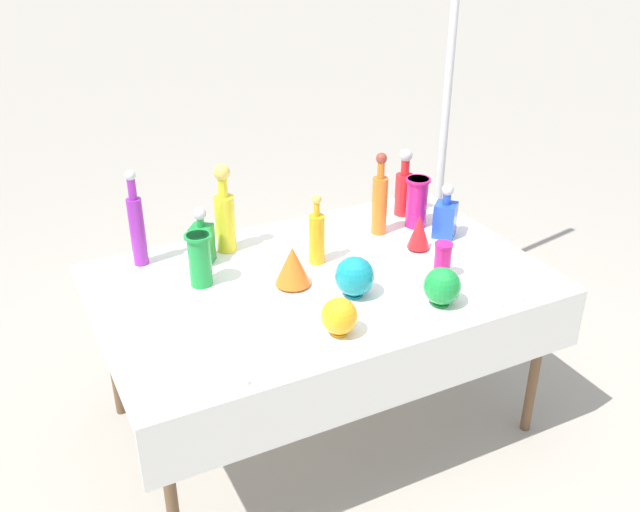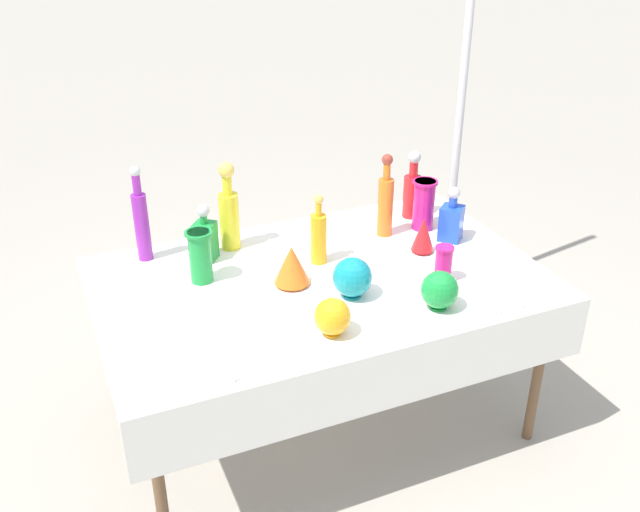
{
  "view_description": "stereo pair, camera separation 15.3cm",
  "coord_description": "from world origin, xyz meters",
  "views": [
    {
      "loc": [
        -1.15,
        -2.29,
        2.22
      ],
      "look_at": [
        0.0,
        0.0,
        0.86
      ],
      "focal_mm": 40.0,
      "sensor_mm": 36.0,
      "label": 1
    },
    {
      "loc": [
        -1.01,
        -2.35,
        2.22
      ],
      "look_at": [
        0.0,
        0.0,
        0.86
      ],
      "focal_mm": 40.0,
      "sensor_mm": 36.0,
      "label": 2
    }
  ],
  "objects": [
    {
      "name": "ground_plane",
      "position": [
        0.0,
        0.0,
        0.0
      ],
      "size": [
        40.0,
        40.0,
        0.0
      ],
      "primitive_type": "plane",
      "color": "#A0998C"
    },
    {
      "name": "slender_vase_0",
      "position": [
        0.63,
        0.24,
        0.89
      ],
      "size": [
        0.12,
        0.12,
        0.24
      ],
      "color": "#C61972",
      "rests_on": "display_table"
    },
    {
      "name": "tall_bottle_3",
      "position": [
        -0.63,
        0.45,
        0.94
      ],
      "size": [
        0.06,
        0.06,
        0.43
      ],
      "color": "purple",
      "rests_on": "display_table"
    },
    {
      "name": "slender_vase_2",
      "position": [
        -0.45,
        0.17,
        0.88
      ],
      "size": [
        0.11,
        0.11,
        0.22
      ],
      "color": "#198C38",
      "rests_on": "display_table"
    },
    {
      "name": "square_decanter_1",
      "position": [
        0.68,
        0.09,
        0.86
      ],
      "size": [
        0.14,
        0.14,
        0.26
      ],
      "color": "blue",
      "rests_on": "display_table"
    },
    {
      "name": "fluted_vase_1",
      "position": [
        0.5,
        0.03,
        0.85
      ],
      "size": [
        0.1,
        0.1,
        0.16
      ],
      "color": "red",
      "rests_on": "display_table"
    },
    {
      "name": "display_table",
      "position": [
        0.0,
        -0.03,
        0.71
      ],
      "size": [
        1.82,
        1.15,
        0.76
      ],
      "color": "white",
      "rests_on": "ground"
    },
    {
      "name": "round_bowl_0",
      "position": [
        0.06,
        -0.19,
        0.85
      ],
      "size": [
        0.16,
        0.16,
        0.17
      ],
      "color": "teal",
      "rests_on": "display_table"
    },
    {
      "name": "price_tag_center",
      "position": [
        0.59,
        -0.52,
        0.78
      ],
      "size": [
        0.06,
        0.02,
        0.05
      ],
      "primitive_type": "cube",
      "rotation": [
        -0.21,
        0.0,
        -0.09
      ],
      "color": "white",
      "rests_on": "display_table"
    },
    {
      "name": "slender_vase_1",
      "position": [
        0.45,
        -0.22,
        0.84
      ],
      "size": [
        0.08,
        0.08,
        0.16
      ],
      "color": "#C61972",
      "rests_on": "display_table"
    },
    {
      "name": "round_bowl_1",
      "position": [
        -0.12,
        -0.4,
        0.83
      ],
      "size": [
        0.14,
        0.14,
        0.14
      ],
      "color": "orange",
      "rests_on": "display_table"
    },
    {
      "name": "canopy_pole",
      "position": [
        1.13,
        0.74,
        0.99
      ],
      "size": [
        0.18,
        0.18,
        2.5
      ],
      "color": "silver",
      "rests_on": "ground"
    },
    {
      "name": "round_bowl_2",
      "position": [
        0.32,
        -0.4,
        0.84
      ],
      "size": [
        0.15,
        0.15,
        0.15
      ],
      "color": "#198C38",
      "rests_on": "display_table"
    },
    {
      "name": "tall_bottle_4",
      "position": [
        0.05,
        0.13,
        0.88
      ],
      "size": [
        0.07,
        0.07,
        0.31
      ],
      "color": "orange",
      "rests_on": "display_table"
    },
    {
      "name": "square_decanter_0",
      "position": [
        -0.39,
        0.34,
        0.86
      ],
      "size": [
        0.12,
        0.12,
        0.26
      ],
      "color": "#198C38",
      "rests_on": "display_table"
    },
    {
      "name": "price_tag_right",
      "position": [
        -0.55,
        -0.52,
        0.78
      ],
      "size": [
        0.05,
        0.02,
        0.04
      ],
      "primitive_type": "cube",
      "rotation": [
        -0.21,
        0.0,
        -0.21
      ],
      "color": "white",
      "rests_on": "display_table"
    },
    {
      "name": "price_tag_left",
      "position": [
        0.5,
        -0.52,
        0.78
      ],
      "size": [
        0.05,
        0.02,
        0.04
      ],
      "primitive_type": "cube",
      "rotation": [
        -0.21,
        0.0,
        -0.2
      ],
      "color": "white",
      "rests_on": "display_table"
    },
    {
      "name": "tall_bottle_1",
      "position": [
        0.43,
        0.25,
        0.92
      ],
      "size": [
        0.07,
        0.07,
        0.39
      ],
      "color": "orange",
      "rests_on": "display_table"
    },
    {
      "name": "tall_bottle_0",
      "position": [
        0.65,
        0.38,
        0.9
      ],
      "size": [
        0.09,
        0.09,
        0.33
      ],
      "color": "red",
      "rests_on": "display_table"
    },
    {
      "name": "fluted_vase_0",
      "position": [
        -0.13,
        -0.01,
        0.85
      ],
      "size": [
        0.15,
        0.15,
        0.17
      ],
      "color": "orange",
      "rests_on": "display_table"
    },
    {
      "name": "tall_bottle_2",
      "position": [
        -0.26,
        0.41,
        0.93
      ],
      "size": [
        0.09,
        0.09,
        0.4
      ],
      "color": "yellow",
      "rests_on": "display_table"
    },
    {
      "name": "cardboard_box_behind_left",
      "position": [
        0.48,
        1.25,
        0.12
      ],
      "size": [
        0.59,
        0.46,
        0.33
      ],
      "color": "tan",
      "rests_on": "ground"
    }
  ]
}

